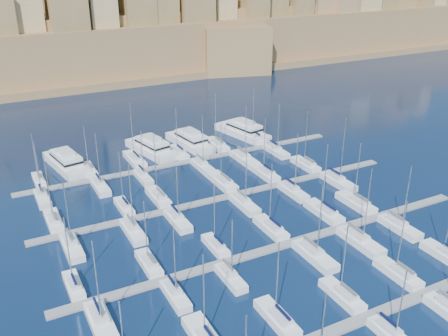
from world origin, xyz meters
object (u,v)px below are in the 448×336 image
motor_yacht_c (190,140)px  motor_yacht_a (66,162)px  sailboat_2 (277,318)px  motor_yacht_d (243,130)px  motor_yacht_b (151,147)px  sailboat_4 (398,273)px

motor_yacht_c → motor_yacht_a: bearing=179.4°
sailboat_2 → motor_yacht_a: size_ratio=0.72×
motor_yacht_a → motor_yacht_c: (33.21, -0.32, 0.00)m
motor_yacht_a → motor_yacht_c: bearing=-0.6°
motor_yacht_a → motor_yacht_d: bearing=0.3°
motor_yacht_b → motor_yacht_c: bearing=-0.5°
motor_yacht_c → motor_yacht_d: size_ratio=0.93×
motor_yacht_c → sailboat_2: bearing=-103.9°
sailboat_2 → sailboat_4: sailboat_4 is taller
sailboat_4 → motor_yacht_d: (10.74, 71.10, 0.98)m
sailboat_4 → motor_yacht_d: sailboat_4 is taller
motor_yacht_b → motor_yacht_c: 11.18m
motor_yacht_a → motor_yacht_c: 33.22m
motor_yacht_a → motor_yacht_d: 50.19m
sailboat_4 → motor_yacht_c: sailboat_4 is taller
motor_yacht_a → motor_yacht_d: size_ratio=0.97×
motor_yacht_b → motor_yacht_d: same height
motor_yacht_a → sailboat_4: bearing=-60.9°
motor_yacht_c → motor_yacht_d: (16.98, 0.55, -0.00)m
sailboat_2 → motor_yacht_d: 78.97m
sailboat_2 → motor_yacht_d: sailboat_2 is taller
sailboat_4 → motor_yacht_a: sailboat_4 is taller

